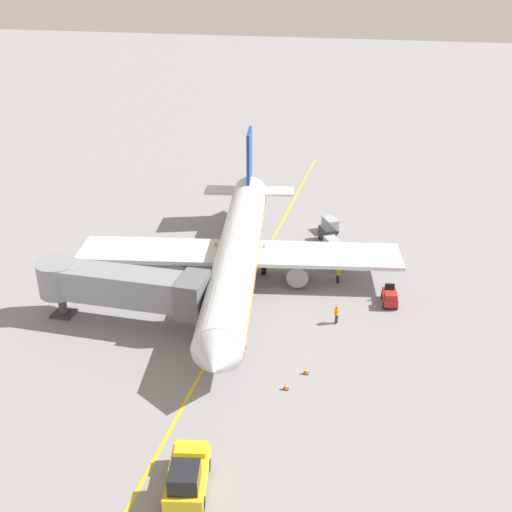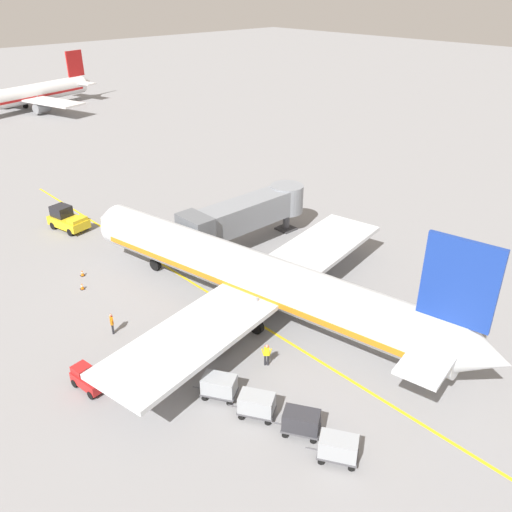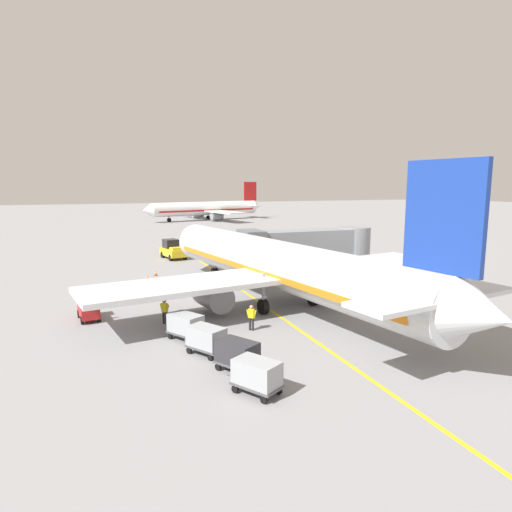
{
  "view_description": "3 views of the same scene",
  "coord_description": "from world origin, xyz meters",
  "px_view_note": "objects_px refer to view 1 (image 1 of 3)",
  "views": [
    {
      "loc": [
        -12.68,
        50.16,
        27.32
      ],
      "look_at": [
        -1.07,
        2.74,
        3.73
      ],
      "focal_mm": 43.09,
      "sensor_mm": 36.0,
      "label": 1
    },
    {
      "loc": [
        -23.09,
        -24.81,
        23.56
      ],
      "look_at": [
        3.89,
        4.08,
        2.79
      ],
      "focal_mm": 37.1,
      "sensor_mm": 36.0,
      "label": 2
    },
    {
      "loc": [
        -12.38,
        -30.7,
        9.44
      ],
      "look_at": [
        0.73,
        4.83,
        3.33
      ],
      "focal_mm": 31.3,
      "sensor_mm": 36.0,
      "label": 3
    }
  ],
  "objects_px": {
    "baggage_cart_second_in_train": "(333,245)",
    "safety_cone_nose_right": "(286,386)",
    "ground_crew_wing_walker": "(337,313)",
    "parked_airliner": "(238,251)",
    "baggage_cart_front": "(335,257)",
    "baggage_tug_lead": "(390,297)",
    "ground_crew_loader": "(338,274)",
    "jet_bridge": "(121,286)",
    "ground_crew_marshaller": "(291,253)",
    "pushback_tractor": "(187,476)",
    "safety_cone_nose_left": "(306,370)",
    "baggage_cart_third_in_train": "(327,233)",
    "baggage_cart_tail_end": "(330,224)"
  },
  "relations": [
    {
      "from": "pushback_tractor",
      "to": "baggage_cart_front",
      "type": "relative_size",
      "value": 1.68
    },
    {
      "from": "jet_bridge",
      "to": "baggage_cart_front",
      "type": "distance_m",
      "value": 21.75
    },
    {
      "from": "ground_crew_loader",
      "to": "safety_cone_nose_left",
      "type": "height_order",
      "value": "ground_crew_loader"
    },
    {
      "from": "parked_airliner",
      "to": "safety_cone_nose_right",
      "type": "height_order",
      "value": "parked_airliner"
    },
    {
      "from": "jet_bridge",
      "to": "pushback_tractor",
      "type": "distance_m",
      "value": 19.52
    },
    {
      "from": "baggage_cart_front",
      "to": "baggage_cart_third_in_train",
      "type": "relative_size",
      "value": 1.0
    },
    {
      "from": "pushback_tractor",
      "to": "baggage_cart_front",
      "type": "xyz_separation_m",
      "value": [
        -4.55,
        -30.62,
        -0.15
      ]
    },
    {
      "from": "baggage_cart_front",
      "to": "safety_cone_nose_left",
      "type": "bearing_deg",
      "value": 90.59
    },
    {
      "from": "ground_crew_loader",
      "to": "safety_cone_nose_right",
      "type": "xyz_separation_m",
      "value": [
        1.62,
        16.71,
        -0.66
      ]
    },
    {
      "from": "parked_airliner",
      "to": "ground_crew_marshaller",
      "type": "distance_m",
      "value": 7.0
    },
    {
      "from": "ground_crew_wing_walker",
      "to": "safety_cone_nose_right",
      "type": "relative_size",
      "value": 2.86
    },
    {
      "from": "baggage_tug_lead",
      "to": "safety_cone_nose_right",
      "type": "bearing_deg",
      "value": 64.78
    },
    {
      "from": "parked_airliner",
      "to": "baggage_cart_front",
      "type": "height_order",
      "value": "parked_airliner"
    },
    {
      "from": "ground_crew_wing_walker",
      "to": "ground_crew_marshaller",
      "type": "relative_size",
      "value": 1.0
    },
    {
      "from": "pushback_tractor",
      "to": "safety_cone_nose_right",
      "type": "distance_m",
      "value": 10.97
    },
    {
      "from": "parked_airliner",
      "to": "ground_crew_marshaller",
      "type": "relative_size",
      "value": 22.02
    },
    {
      "from": "baggage_cart_third_in_train",
      "to": "ground_crew_loader",
      "type": "height_order",
      "value": "ground_crew_loader"
    },
    {
      "from": "baggage_cart_front",
      "to": "ground_crew_marshaller",
      "type": "distance_m",
      "value": 4.37
    },
    {
      "from": "baggage_cart_front",
      "to": "safety_cone_nose_right",
      "type": "height_order",
      "value": "baggage_cart_front"
    },
    {
      "from": "baggage_tug_lead",
      "to": "ground_crew_marshaller",
      "type": "xyz_separation_m",
      "value": [
        9.99,
        -6.23,
        0.24
      ]
    },
    {
      "from": "baggage_cart_front",
      "to": "ground_crew_loader",
      "type": "bearing_deg",
      "value": 101.29
    },
    {
      "from": "parked_airliner",
      "to": "baggage_cart_second_in_train",
      "type": "height_order",
      "value": "parked_airliner"
    },
    {
      "from": "baggage_cart_second_in_train",
      "to": "ground_crew_loader",
      "type": "height_order",
      "value": "ground_crew_loader"
    },
    {
      "from": "baggage_cart_front",
      "to": "ground_crew_marshaller",
      "type": "relative_size",
      "value": 1.67
    },
    {
      "from": "pushback_tractor",
      "to": "safety_cone_nose_left",
      "type": "xyz_separation_m",
      "value": [
        -4.74,
        -12.44,
        -0.81
      ]
    },
    {
      "from": "baggage_cart_front",
      "to": "baggage_cart_second_in_train",
      "type": "height_order",
      "value": "same"
    },
    {
      "from": "jet_bridge",
      "to": "safety_cone_nose_right",
      "type": "distance_m",
      "value": 16.14
    },
    {
      "from": "jet_bridge",
      "to": "ground_crew_marshaller",
      "type": "distance_m",
      "value": 18.66
    },
    {
      "from": "ground_crew_wing_walker",
      "to": "safety_cone_nose_left",
      "type": "height_order",
      "value": "ground_crew_wing_walker"
    },
    {
      "from": "pushback_tractor",
      "to": "baggage_tug_lead",
      "type": "xyz_separation_m",
      "value": [
        -10.18,
        -24.16,
        -0.39
      ]
    },
    {
      "from": "baggage_tug_lead",
      "to": "baggage_cart_front",
      "type": "height_order",
      "value": "baggage_tug_lead"
    },
    {
      "from": "pushback_tractor",
      "to": "jet_bridge",
      "type": "bearing_deg",
      "value": -54.74
    },
    {
      "from": "ground_crew_wing_walker",
      "to": "safety_cone_nose_left",
      "type": "xyz_separation_m",
      "value": [
        1.29,
        7.46,
        -0.66
      ]
    },
    {
      "from": "baggage_cart_second_in_train",
      "to": "safety_cone_nose_right",
      "type": "xyz_separation_m",
      "value": [
        0.29,
        23.11,
        -0.66
      ]
    },
    {
      "from": "baggage_cart_second_in_train",
      "to": "ground_crew_marshaller",
      "type": "distance_m",
      "value": 4.82
    },
    {
      "from": "ground_crew_marshaller",
      "to": "safety_cone_nose_left",
      "type": "xyz_separation_m",
      "value": [
        -4.55,
        17.96,
        -0.66
      ]
    },
    {
      "from": "baggage_cart_front",
      "to": "baggage_cart_second_in_train",
      "type": "relative_size",
      "value": 1.0
    },
    {
      "from": "baggage_cart_second_in_train",
      "to": "ground_crew_marshaller",
      "type": "relative_size",
      "value": 1.67
    },
    {
      "from": "jet_bridge",
      "to": "ground_crew_marshaller",
      "type": "height_order",
      "value": "jet_bridge"
    },
    {
      "from": "pushback_tractor",
      "to": "baggage_cart_front",
      "type": "height_order",
      "value": "pushback_tractor"
    },
    {
      "from": "ground_crew_marshaller",
      "to": "ground_crew_loader",
      "type": "bearing_deg",
      "value": 146.39
    },
    {
      "from": "baggage_tug_lead",
      "to": "ground_crew_loader",
      "type": "relative_size",
      "value": 1.56
    },
    {
      "from": "ground_crew_wing_walker",
      "to": "baggage_cart_second_in_train",
      "type": "bearing_deg",
      "value": -81.25
    },
    {
      "from": "pushback_tractor",
      "to": "ground_crew_marshaller",
      "type": "distance_m",
      "value": 30.4
    },
    {
      "from": "pushback_tractor",
      "to": "baggage_tug_lead",
      "type": "relative_size",
      "value": 1.8
    },
    {
      "from": "baggage_tug_lead",
      "to": "ground_crew_loader",
      "type": "bearing_deg",
      "value": -30.22
    },
    {
      "from": "pushback_tractor",
      "to": "baggage_tug_lead",
      "type": "distance_m",
      "value": 26.22
    },
    {
      "from": "baggage_cart_second_in_train",
      "to": "safety_cone_nose_left",
      "type": "xyz_separation_m",
      "value": [
        -0.79,
        20.98,
        -0.66
      ]
    },
    {
      "from": "jet_bridge",
      "to": "baggage_cart_tail_end",
      "type": "distance_m",
      "value": 27.17
    },
    {
      "from": "ground_crew_loader",
      "to": "safety_cone_nose_left",
      "type": "bearing_deg",
      "value": 87.91
    }
  ]
}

